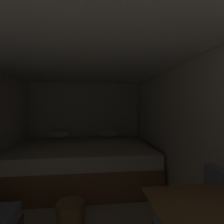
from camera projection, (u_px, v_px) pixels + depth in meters
The scene contains 6 objects.
wall_back at pixel (85, 124), 4.53m from camera, with size 2.75×0.05×2.01m, color beige.
wall_right at pixel (186, 140), 2.36m from camera, with size 0.05×4.65×2.01m, color beige.
ceiling_slab at pixel (79, 55), 2.16m from camera, with size 2.75×4.65×0.05m, color white.
bed at pixel (83, 162), 3.57m from camera, with size 2.53×1.85×0.88m.
dinette_table at pixel (203, 223), 1.22m from camera, with size 0.66×0.63×0.78m.
wicker_basket at pixel (71, 213), 2.24m from camera, with size 0.35×0.35×0.26m.
Camera 1 is at (0.12, -0.59, 1.43)m, focal length 29.55 mm.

